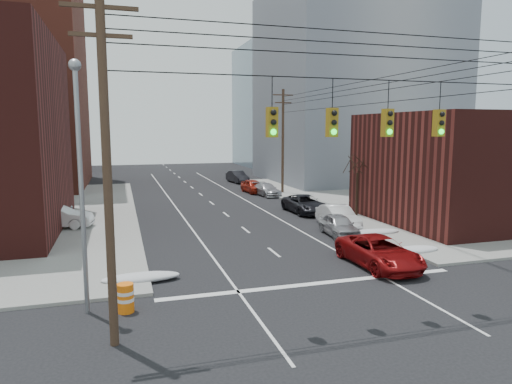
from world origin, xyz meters
TOP-DOWN VIEW (x-y plane):
  - ground at (0.00, 0.00)m, footprint 160.00×160.00m
  - sidewalk_ne at (27.00, 27.00)m, footprint 40.00×40.00m
  - building_brick_far at (-26.00, 74.00)m, footprint 22.00×18.00m
  - building_office at (22.00, 44.00)m, footprint 22.00×20.00m
  - building_glass at (24.00, 70.00)m, footprint 20.00×18.00m
  - building_storefront at (18.00, 16.00)m, footprint 16.00×12.00m
  - utility_pole_left at (-8.50, 3.00)m, footprint 2.20×0.28m
  - utility_pole_far at (8.50, 34.00)m, footprint 2.20×0.28m
  - traffic_signals at (0.10, 2.97)m, footprint 17.00×0.42m
  - street_light at (-9.50, 6.00)m, footprint 0.44×0.44m
  - bare_tree at (9.59, 20.00)m, footprint 2.09×2.20m
  - snow_nw at (-7.40, 9.00)m, footprint 3.50×1.08m
  - snow_ne at (7.40, 9.50)m, footprint 3.00×1.08m
  - snow_east_far at (7.40, 14.00)m, footprint 4.00×1.08m
  - red_pickup at (4.22, 8.00)m, footprint 2.61×5.46m
  - parked_car_a at (5.33, 14.60)m, footprint 2.04×4.27m
  - parked_car_b at (6.40, 16.84)m, footprint 1.92×4.81m
  - parked_car_c at (6.40, 22.81)m, footprint 2.61×5.35m
  - parked_car_d at (6.40, 33.00)m, footprint 2.33×4.61m
  - parked_car_e at (5.68, 35.55)m, footprint 2.08×4.38m
  - parked_car_f at (6.40, 45.26)m, footprint 2.19×4.79m
  - lot_car_a at (-12.37, 21.66)m, footprint 4.87×2.40m
  - lot_car_b at (-14.22, 27.23)m, footprint 4.79×2.36m
  - construction_barrel at (-8.11, 5.64)m, footprint 0.83×0.83m

SIDE VIEW (x-z plane):
  - ground at x=0.00m, z-range 0.00..0.00m
  - sidewalk_ne at x=27.00m, z-range 0.00..0.15m
  - snow_nw at x=-7.40m, z-range 0.00..0.42m
  - snow_ne at x=7.40m, z-range 0.00..0.42m
  - snow_east_far at x=7.40m, z-range 0.00..0.42m
  - construction_barrel at x=-8.11m, z-range 0.02..1.12m
  - parked_car_d at x=6.40m, z-range 0.00..1.28m
  - parked_car_a at x=5.33m, z-range 0.00..1.41m
  - parked_car_e at x=5.68m, z-range 0.00..1.45m
  - parked_car_c at x=6.40m, z-range 0.00..1.46m
  - red_pickup at x=4.22m, z-range 0.00..1.50m
  - parked_car_f at x=6.40m, z-range 0.00..1.52m
  - parked_car_b at x=6.40m, z-range 0.00..1.55m
  - lot_car_b at x=-14.22m, z-range 0.15..1.46m
  - lot_car_a at x=-12.37m, z-range 0.15..1.69m
  - bare_tree at x=9.59m, z-range -0.15..4.79m
  - building_storefront at x=18.00m, z-range 0.00..8.00m
  - street_light at x=-9.50m, z-range 0.88..10.20m
  - utility_pole_left at x=-8.50m, z-range 0.28..11.28m
  - utility_pole_far at x=8.50m, z-range 0.28..11.28m
  - building_brick_far at x=-26.00m, z-range 0.00..12.00m
  - traffic_signals at x=0.10m, z-range 6.16..8.18m
  - building_glass at x=24.00m, z-range 0.00..22.00m
  - building_office at x=22.00m, z-range 0.00..25.00m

